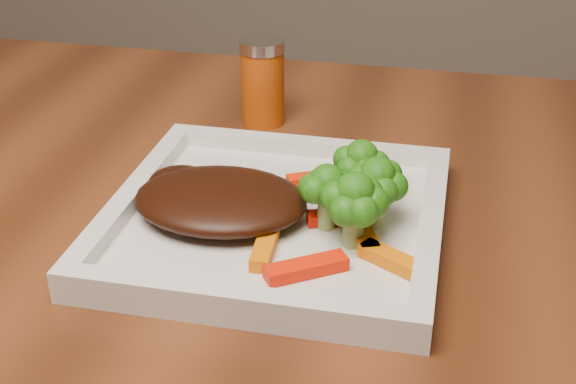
# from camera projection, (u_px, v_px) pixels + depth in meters

# --- Properties ---
(plate) EXTENTS (0.27, 0.27, 0.01)m
(plate) POSITION_uv_depth(u_px,v_px,m) (276.00, 224.00, 0.66)
(plate) COLOR white
(plate) RESTS_ON dining_table
(steak) EXTENTS (0.15, 0.11, 0.03)m
(steak) POSITION_uv_depth(u_px,v_px,m) (221.00, 200.00, 0.66)
(steak) COLOR black
(steak) RESTS_ON plate
(broccoli_0) EXTENTS (0.07, 0.07, 0.07)m
(broccoli_0) POSITION_uv_depth(u_px,v_px,m) (361.00, 164.00, 0.67)
(broccoli_0) COLOR #1D6010
(broccoli_0) RESTS_ON plate
(broccoli_1) EXTENTS (0.07, 0.07, 0.06)m
(broccoli_1) POSITION_uv_depth(u_px,v_px,m) (376.00, 189.00, 0.64)
(broccoli_1) COLOR #116913
(broccoli_1) RESTS_ON plate
(broccoli_2) EXTENTS (0.08, 0.08, 0.06)m
(broccoli_2) POSITION_uv_depth(u_px,v_px,m) (354.00, 211.00, 0.61)
(broccoli_2) COLOR #166611
(broccoli_2) RESTS_ON plate
(broccoli_3) EXTENTS (0.07, 0.07, 0.06)m
(broccoli_3) POSITION_uv_depth(u_px,v_px,m) (327.00, 193.00, 0.63)
(broccoli_3) COLOR #207713
(broccoli_3) RESTS_ON plate
(carrot_0) EXTENTS (0.06, 0.05, 0.01)m
(carrot_0) POSITION_uv_depth(u_px,v_px,m) (306.00, 268.00, 0.59)
(carrot_0) COLOR red
(carrot_0) RESTS_ON plate
(carrot_1) EXTENTS (0.06, 0.04, 0.01)m
(carrot_1) POSITION_uv_depth(u_px,v_px,m) (394.00, 261.00, 0.59)
(carrot_1) COLOR orange
(carrot_1) RESTS_ON plate
(carrot_2) EXTENTS (0.02, 0.05, 0.01)m
(carrot_2) POSITION_uv_depth(u_px,v_px,m) (265.00, 248.00, 0.61)
(carrot_2) COLOR orange
(carrot_2) RESTS_ON plate
(carrot_4) EXTENTS (0.05, 0.04, 0.01)m
(carrot_4) POSITION_uv_depth(u_px,v_px,m) (316.00, 179.00, 0.71)
(carrot_4) COLOR #F32203
(carrot_4) RESTS_ON plate
(carrot_5) EXTENTS (0.03, 0.06, 0.01)m
(carrot_5) POSITION_uv_depth(u_px,v_px,m) (363.00, 234.00, 0.63)
(carrot_5) COLOR #F75704
(carrot_5) RESTS_ON plate
(carrot_6) EXTENTS (0.05, 0.03, 0.01)m
(carrot_6) POSITION_uv_depth(u_px,v_px,m) (339.00, 217.00, 0.65)
(carrot_6) COLOR red
(carrot_6) RESTS_ON plate
(spice_shaker) EXTENTS (0.05, 0.05, 0.09)m
(spice_shaker) POSITION_uv_depth(u_px,v_px,m) (263.00, 82.00, 0.84)
(spice_shaker) COLOR #B4410A
(spice_shaker) RESTS_ON dining_table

